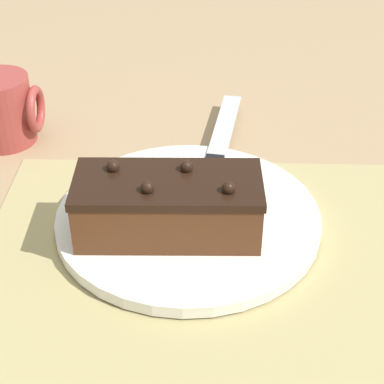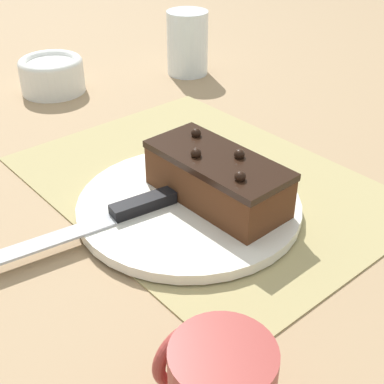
# 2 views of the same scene
# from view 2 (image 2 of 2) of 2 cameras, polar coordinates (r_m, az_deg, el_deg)

# --- Properties ---
(ground_plane) EXTENTS (3.00, 3.00, 0.00)m
(ground_plane) POSITION_cam_2_polar(r_m,az_deg,el_deg) (0.68, 1.17, 0.85)
(ground_plane) COLOR #9E7F5B
(placemat_woven) EXTENTS (0.46, 0.34, 0.00)m
(placemat_woven) POSITION_cam_2_polar(r_m,az_deg,el_deg) (0.68, 1.17, 1.00)
(placemat_woven) COLOR tan
(placemat_woven) RESTS_ON ground_plane
(cake_plate) EXTENTS (0.26, 0.26, 0.01)m
(cake_plate) POSITION_cam_2_polar(r_m,az_deg,el_deg) (0.62, -0.31, -1.43)
(cake_plate) COLOR white
(cake_plate) RESTS_ON placemat_woven
(chocolate_cake) EXTENTS (0.17, 0.08, 0.07)m
(chocolate_cake) POSITION_cam_2_polar(r_m,az_deg,el_deg) (0.60, 2.67, 1.50)
(chocolate_cake) COLOR #512D19
(chocolate_cake) RESTS_ON cake_plate
(serving_knife) EXTENTS (0.06, 0.24, 0.01)m
(serving_knife) POSITION_cam_2_polar(r_m,az_deg,el_deg) (0.59, -8.69, -2.59)
(serving_knife) COLOR black
(serving_knife) RESTS_ON cake_plate
(drinking_glass) EXTENTS (0.08, 0.08, 0.12)m
(drinking_glass) POSITION_cam_2_polar(r_m,az_deg,el_deg) (1.02, -0.49, 15.61)
(drinking_glass) COLOR white
(drinking_glass) RESTS_ON ground_plane
(small_bowl) EXTENTS (0.11, 0.11, 0.06)m
(small_bowl) POSITION_cam_2_polar(r_m,az_deg,el_deg) (0.97, -14.72, 12.10)
(small_bowl) COLOR white
(small_bowl) RESTS_ON ground_plane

